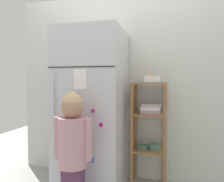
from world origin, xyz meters
TOP-DOWN VIEW (x-y plane):
  - kitchen_wall_back at (0.00, 0.39)m, footprint 2.63×0.03m
  - refrigerator at (-0.24, 0.02)m, footprint 0.68×0.71m
  - child_standing at (-0.23, -0.50)m, footprint 0.35×0.26m
  - pantry_shelf_unit at (0.36, 0.19)m, footprint 0.38×0.33m
  - fruit_bin at (0.38, 0.17)m, footprint 0.18×0.17m

SIDE VIEW (x-z plane):
  - child_standing at x=-0.23m, z-range 0.11..1.20m
  - pantry_shelf_unit at x=0.36m, z-range 0.13..1.29m
  - refrigerator at x=-0.24m, z-range 0.00..1.72m
  - kitchen_wall_back at x=0.00m, z-range 0.00..2.22m
  - fruit_bin at x=0.38m, z-range 1.15..1.24m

